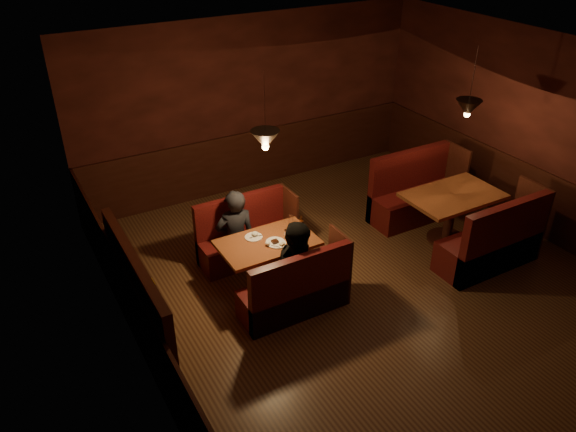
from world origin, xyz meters
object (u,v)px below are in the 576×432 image
diner_b (300,253)px  main_bench_far (246,239)px  main_bench_near (297,294)px  main_table (269,251)px  second_table (451,206)px  diner_a (235,218)px  second_bench_near (493,246)px  second_bench_far (414,196)px

diner_b → main_bench_far: bearing=71.8°
main_bench_near → main_table: bearing=91.1°
second_table → diner_a: bearing=162.2°
main_bench_far → second_table: main_bench_far is taller
main_table → main_bench_near: 0.74m
second_bench_near → diner_b: diner_b is taller
second_bench_near → diner_a: diner_a is taller
main_bench_far → second_bench_near: (2.82, -1.88, 0.05)m
main_bench_far → second_bench_near: 3.38m
diner_a → diner_b: (0.33, -1.16, 0.01)m
second_bench_far → second_bench_near: bearing=-90.0°
main_table → second_table: bearing=-7.3°
main_bench_near → second_bench_near: 2.86m
main_bench_far → diner_b: bearing=-84.4°
second_bench_near → diner_b: 2.79m
second_bench_near → main_bench_near: bearing=170.5°
diner_a → second_bench_far: bearing=-174.2°
main_bench_near → second_table: (2.79, 0.34, 0.28)m
diner_b → second_bench_far: bearing=-3.2°
second_table → second_bench_far: (0.03, 0.82, -0.23)m
second_bench_far → main_bench_far: bearing=175.0°
second_table → main_table: bearing=172.7°
second_bench_near → diner_a: 3.53m
main_bench_near → diner_b: size_ratio=0.90×
main_bench_near → diner_b: bearing=49.5°
main_bench_far → diner_a: bearing=-153.4°
second_bench_near → second_table: bearing=92.2°
second_bench_near → diner_a: (-3.02, 1.78, 0.41)m
main_table → second_table: main_table is taller
main_bench_far → second_bench_far: 2.83m
main_table → diner_a: diner_a is taller
second_bench_far → main_bench_near: bearing=-157.6°
main_table → second_bench_near: second_bench_near is taller
main_bench_far → second_bench_near: size_ratio=0.90×
main_table → second_bench_near: size_ratio=0.82×
second_bench_near → second_bench_far: bearing=90.0°
main_table → diner_b: size_ratio=0.81×
main_bench_near → second_bench_near: bearing=-9.5°
second_table → main_bench_far: bearing=159.1°
diner_a → diner_b: bearing=114.3°
main_table → second_table: 2.82m
second_bench_far → second_bench_near: same height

